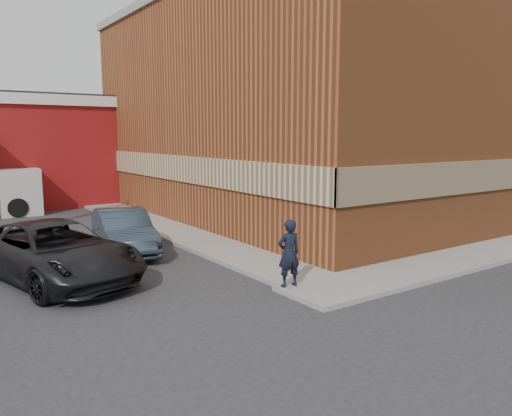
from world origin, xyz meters
TOP-DOWN VIEW (x-y plane):
  - ground at (0.00, 0.00)m, footprint 90.00×90.00m
  - brick_building at (8.50, 9.00)m, footprint 14.25×18.25m
  - sidewalk_south at (7.50, -0.90)m, footprint 16.00×1.80m
  - sidewalk_west at (0.60, 9.00)m, footprint 1.80×18.00m
  - man at (-0.20, -0.25)m, footprint 0.62×0.45m
  - sedan at (-2.01, 5.63)m, footprint 2.06×4.25m
  - suv_a at (-4.46, 3.72)m, footprint 3.70×5.77m

SIDE VIEW (x-z plane):
  - ground at x=0.00m, z-range 0.00..0.00m
  - sidewalk_south at x=7.50m, z-range 0.00..0.12m
  - sidewalk_west at x=0.60m, z-range 0.00..0.12m
  - sedan at x=-2.01m, z-range 0.00..1.34m
  - suv_a at x=-4.46m, z-range 0.00..1.48m
  - man at x=-0.20m, z-range 0.12..1.70m
  - brick_building at x=8.50m, z-range 0.00..9.36m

